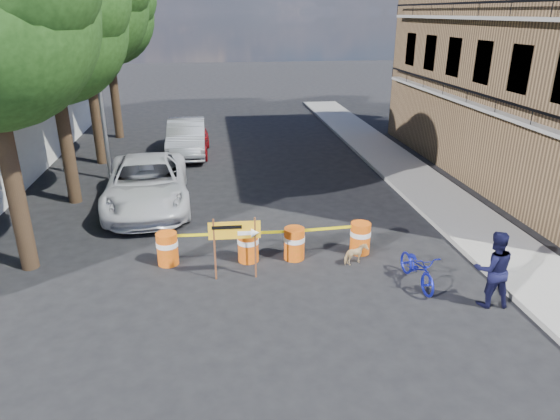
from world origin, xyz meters
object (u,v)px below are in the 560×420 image
object	(u,v)px
barrel_mid_right	(294,243)
sedan_red	(191,140)
detour_sign	(241,235)
bicycle	(419,252)
barrel_far_right	(360,237)
suv_white	(147,183)
sedan_silver	(187,137)
dog	(356,255)
barrel_mid_left	(248,245)
barrel_far_left	(167,248)
pedestrian	(493,269)

from	to	relation	value
barrel_mid_right	sedan_red	size ratio (longest dim) A/B	0.22
detour_sign	bicycle	bearing A→B (deg)	-10.00
barrel_far_right	bicycle	xyz separation A→B (m)	(0.90, -1.90, 0.41)
suv_white	sedan_silver	distance (m)	6.91
dog	sedan_silver	xyz separation A→B (m)	(-4.86, 12.04, 0.54)
barrel_mid_left	sedan_silver	size ratio (longest dim) A/B	0.18
suv_white	bicycle	bearing A→B (deg)	-45.98
bicycle	detour_sign	bearing A→B (deg)	163.88
barrel_mid_left	suv_white	bearing A→B (deg)	124.12
barrel_far_left	sedan_red	xyz separation A→B (m)	(0.33, 11.23, 0.22)
barrel_mid_right	bicycle	world-z (taller)	bicycle
pedestrian	dog	bearing A→B (deg)	-37.44
pedestrian	bicycle	bearing A→B (deg)	-34.93
barrel_mid_right	pedestrian	distance (m)	5.04
pedestrian	bicycle	size ratio (longest dim) A/B	1.05
sedan_red	barrel_mid_left	bearing A→B (deg)	-78.83
pedestrian	bicycle	distance (m)	1.71
sedan_silver	suv_white	bearing A→B (deg)	-99.35
pedestrian	barrel_mid_left	bearing A→B (deg)	-23.09
detour_sign	sedan_silver	xyz separation A→B (m)	(-1.78, 12.38, -0.39)
barrel_mid_right	bicycle	xyz separation A→B (m)	(2.79, -1.80, 0.41)
barrel_mid_left	sedan_red	size ratio (longest dim) A/B	0.22
barrel_mid_left	sedan_red	bearing A→B (deg)	99.17
bicycle	sedan_silver	size ratio (longest dim) A/B	0.35
barrel_far_right	sedan_silver	bearing A→B (deg)	114.41
barrel_mid_left	sedan_silver	world-z (taller)	sedan_silver
sedan_red	barrel_far_right	bearing A→B (deg)	-64.17
sedan_red	sedan_silver	bearing A→B (deg)	151.84
barrel_mid_left	barrel_far_left	bearing A→B (deg)	177.18
detour_sign	sedan_silver	size ratio (longest dim) A/B	0.34
sedan_red	dog	bearing A→B (deg)	-66.61
bicycle	sedan_red	bearing A→B (deg)	109.86
barrel_far_right	barrel_mid_left	bearing A→B (deg)	-178.98
barrel_far_left	sedan_silver	world-z (taller)	sedan_silver
pedestrian	sedan_red	xyz separation A→B (m)	(-7.17, 14.30, -0.24)
bicycle	sedan_red	world-z (taller)	bicycle
detour_sign	suv_white	xyz separation A→B (m)	(-2.89, 5.56, -0.38)
barrel_far_right	sedan_silver	distance (m)	12.51
pedestrian	suv_white	world-z (taller)	pedestrian
dog	sedan_silver	size ratio (longest dim) A/B	0.13
dog	sedan_red	size ratio (longest dim) A/B	0.16
barrel_mid_left	bicycle	xyz separation A→B (m)	(4.05, -1.84, 0.41)
barrel_mid_left	sedan_silver	xyz separation A→B (m)	(-2.02, 11.44, 0.34)
bicycle	dog	bearing A→B (deg)	130.00
bicycle	suv_white	distance (m)	9.67
pedestrian	barrel_far_left	bearing A→B (deg)	-16.34
barrel_far_left	pedestrian	distance (m)	8.12
detour_sign	bicycle	size ratio (longest dim) A/B	0.95
barrel_mid_right	sedan_silver	xyz separation A→B (m)	(-3.28, 11.49, 0.34)
barrel_far_left	pedestrian	world-z (taller)	pedestrian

